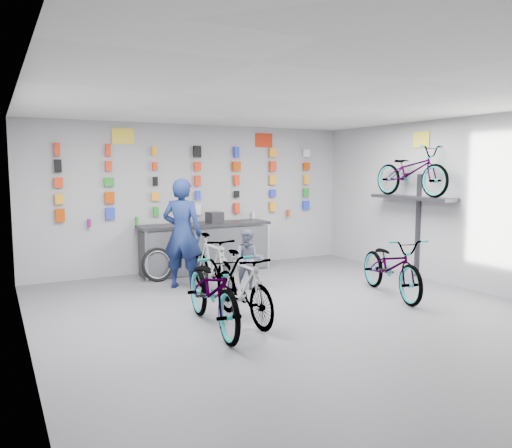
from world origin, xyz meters
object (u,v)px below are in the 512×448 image
bike_center (243,287)px  bike_service (213,265)px  customer (249,260)px  clerk (182,233)px  bike_left (213,290)px  bike_right (392,266)px  counter (205,248)px

bike_center → bike_service: size_ratio=0.96×
bike_service → customer: bearing=-8.2°
bike_center → customer: 1.71m
bike_center → bike_service: bike_service is taller
clerk → bike_left: bearing=118.7°
bike_right → customer: size_ratio=1.78×
bike_right → bike_service: bearing=164.8°
counter → bike_right: (1.99, -3.23, 0.02)m
bike_center → counter: bearing=74.2°
clerk → customer: bearing=179.5°
clerk → customer: (0.92, -0.76, -0.43)m
bike_left → bike_center: 0.50m
customer → counter: bearing=115.9°
customer → bike_right: bearing=-11.4°
clerk → customer: size_ratio=1.81×
bike_right → bike_service: (-2.57, 1.49, 0.00)m
counter → clerk: clerk is taller
counter → bike_center: 3.41m
bike_service → bike_center: bearing=-98.1°
bike_left → customer: (1.34, 1.59, 0.01)m
counter → bike_service: (-0.59, -1.74, 0.02)m
bike_right → clerk: (-2.86, 2.16, 0.47)m
bike_center → clerk: (-0.07, 2.24, 0.49)m
bike_center → bike_service: bearing=80.0°
counter → bike_center: (-0.80, -3.32, -0.00)m
counter → bike_right: size_ratio=1.41×
bike_center → bike_right: bearing=-0.4°
bike_center → bike_right: 2.79m
bike_left → clerk: size_ratio=1.04×
bike_left → bike_right: (3.28, 0.19, -0.03)m
clerk → customer: 1.27m
bike_left → bike_service: bike_left is taller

